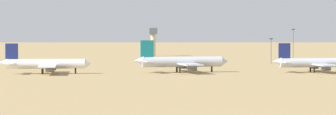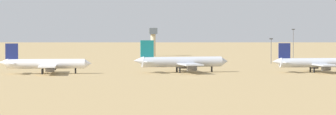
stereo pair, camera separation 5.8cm
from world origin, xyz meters
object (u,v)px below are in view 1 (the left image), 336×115
at_px(parked_jet_navy_3, 315,63).
at_px(light_pole_west, 293,42).
at_px(parked_jet_teal_2, 181,62).
at_px(control_tower, 153,39).
at_px(parked_jet_navy_1, 45,64).
at_px(light_pole_mid, 271,49).

xyz_separation_m(parked_jet_navy_3, light_pole_west, (26.03, 126.57, 6.17)).
height_order(parked_jet_teal_2, parked_jet_navy_3, parked_jet_teal_2).
relative_size(control_tower, light_pole_west, 1.04).
xyz_separation_m(parked_jet_navy_1, light_pole_west, (134.52, 125.67, 6.15)).
bearing_deg(control_tower, parked_jet_teal_2, -91.49).
distance_m(parked_jet_navy_3, light_pole_mid, 77.64).
relative_size(parked_jet_navy_1, parked_jet_navy_3, 1.00).
height_order(light_pole_west, light_pole_mid, light_pole_west).
height_order(parked_jet_navy_1, parked_jet_navy_3, parked_jet_navy_1).
xyz_separation_m(parked_jet_navy_3, control_tower, (-49.35, 191.35, 7.17)).
bearing_deg(parked_jet_navy_3, light_pole_mid, 86.83).
xyz_separation_m(parked_jet_teal_2, light_pole_mid, (55.19, 72.98, 3.32)).
relative_size(parked_jet_navy_3, control_tower, 1.97).
relative_size(parked_jet_navy_1, light_pole_mid, 2.80).
bearing_deg(parked_jet_teal_2, parked_jet_navy_1, 176.67).
height_order(parked_jet_navy_1, control_tower, control_tower).
bearing_deg(parked_jet_teal_2, light_pole_mid, 45.71).
relative_size(parked_jet_navy_1, light_pole_west, 2.04).
xyz_separation_m(parked_jet_navy_1, parked_jet_teal_2, (54.27, 3.66, 0.37)).
bearing_deg(control_tower, light_pole_mid, -66.15).
xyz_separation_m(light_pole_west, light_pole_mid, (-25.06, -49.02, -2.47)).
distance_m(parked_jet_navy_3, light_pole_west, 129.36).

